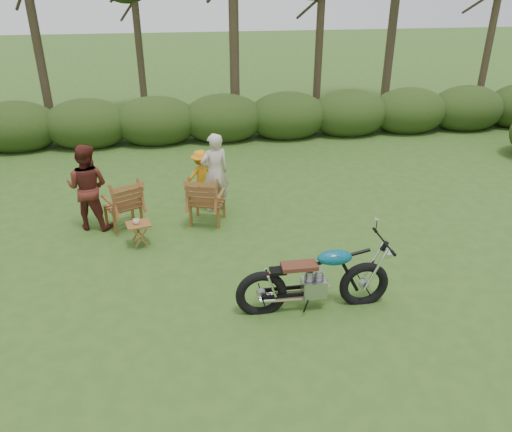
{
  "coord_description": "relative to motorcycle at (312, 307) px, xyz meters",
  "views": [
    {
      "loc": [
        -1.32,
        -5.93,
        4.66
      ],
      "look_at": [
        -0.13,
        1.64,
        0.9
      ],
      "focal_mm": 35.0,
      "sensor_mm": 36.0,
      "label": 1
    }
  ],
  "objects": [
    {
      "name": "ground",
      "position": [
        -0.52,
        -0.17,
        0.0
      ],
      "size": [
        80.0,
        80.0,
        0.0
      ],
      "primitive_type": "plane",
      "color": "#2C501A",
      "rests_on": "ground"
    },
    {
      "name": "tree_line",
      "position": [
        -0.02,
        9.57,
        3.81
      ],
      "size": [
        22.52,
        11.62,
        8.14
      ],
      "color": "#36291D",
      "rests_on": "ground"
    },
    {
      "name": "motorcycle",
      "position": [
        0.0,
        0.0,
        0.0
      ],
      "size": [
        2.25,
        0.86,
        1.28
      ],
      "primitive_type": null,
      "rotation": [
        0.0,
        0.0,
        0.0
      ],
      "color": "#0D83AA",
      "rests_on": "ground"
    },
    {
      "name": "lawn_chair_right",
      "position": [
        -1.39,
        3.18,
        0.0
      ],
      "size": [
        0.92,
        0.92,
        1.06
      ],
      "primitive_type": null,
      "rotation": [
        0.0,
        0.0,
        2.81
      ],
      "color": "brown",
      "rests_on": "ground"
    },
    {
      "name": "lawn_chair_left",
      "position": [
        -3.08,
        3.26,
        0.0
      ],
      "size": [
        0.96,
        0.96,
        1.04
      ],
      "primitive_type": null,
      "rotation": [
        0.0,
        0.0,
        3.62
      ],
      "color": "brown",
      "rests_on": "ground"
    },
    {
      "name": "side_table",
      "position": [
        -2.72,
        2.37,
        0.23
      ],
      "size": [
        0.53,
        0.48,
        0.47
      ],
      "primitive_type": null,
      "rotation": [
        0.0,
        0.0,
        0.24
      ],
      "color": "brown",
      "rests_on": "ground"
    },
    {
      "name": "cup",
      "position": [
        -2.76,
        2.37,
        0.51
      ],
      "size": [
        0.14,
        0.14,
        0.1
      ],
      "primitive_type": "imported",
      "rotation": [
        0.0,
        0.0,
        0.22
      ],
      "color": "beige",
      "rests_on": "side_table"
    },
    {
      "name": "adult_a",
      "position": [
        -1.18,
        3.74,
        0.0
      ],
      "size": [
        0.72,
        0.58,
        1.71
      ],
      "primitive_type": "imported",
      "rotation": [
        0.0,
        0.0,
        3.46
      ],
      "color": "#C1B29F",
      "rests_on": "ground"
    },
    {
      "name": "adult_b",
      "position": [
        -3.71,
        3.32,
        0.0
      ],
      "size": [
        1.0,
        0.87,
        1.74
      ],
      "primitive_type": "imported",
      "rotation": [
        0.0,
        0.0,
        2.86
      ],
      "color": "#531F17",
      "rests_on": "ground"
    },
    {
      "name": "child",
      "position": [
        -1.45,
        4.32,
        0.0
      ],
      "size": [
        0.86,
        0.65,
        1.17
      ],
      "primitive_type": "imported",
      "rotation": [
        0.0,
        0.0,
        3.45
      ],
      "color": "orange",
      "rests_on": "ground"
    }
  ]
}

